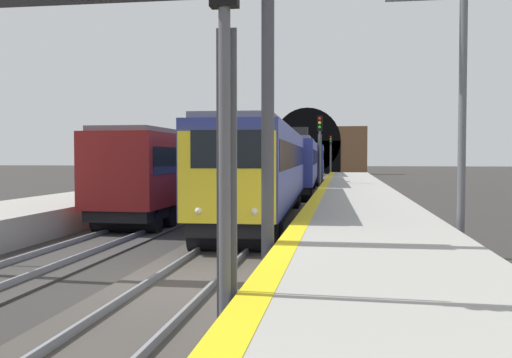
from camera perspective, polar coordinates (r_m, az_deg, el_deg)
name	(u,v)px	position (r m, az deg, el deg)	size (l,w,h in m)	color
ground_plane	(183,287)	(12.84, -7.24, -10.62)	(320.00, 320.00, 0.00)	#302D2B
platform_right	(378,270)	(12.29, 12.11, -8.86)	(112.00, 4.32, 1.00)	#9E9B93
platform_right_edge_strip	(287,244)	(12.24, 3.11, -6.47)	(112.00, 0.50, 0.01)	yellow
track_main_line	(183,285)	(12.83, -7.25, -10.44)	(160.00, 3.10, 0.21)	#423D38
track_adjacent_line	(0,279)	(14.62, -24.19, -9.05)	(160.00, 2.76, 0.21)	#383533
train_main_approaching	(296,163)	(43.07, 4.03, 1.61)	(55.33, 3.40, 5.04)	navy
train_adjacent_platform	(224,165)	(38.17, -3.20, 1.38)	(37.11, 3.03, 4.86)	maroon
railway_signal_near	(225,107)	(7.73, -3.13, 7.23)	(0.39, 0.38, 5.89)	#4C4C54
railway_signal_mid	(320,148)	(40.12, 6.37, 3.05)	(0.39, 0.38, 5.69)	#4C4C54
railway_signal_far	(331,152)	(78.39, 7.47, 2.65)	(0.39, 0.38, 5.70)	#38383D
overhead_signal_gantry	(92,43)	(13.77, -16.06, 12.86)	(0.70, 8.31, 7.23)	#3F3F47
tunnel_portal	(308,150)	(93.80, 5.17, 2.87)	(3.05, 19.06, 10.72)	brown
catenary_mast_far	(461,114)	(17.08, 19.76, 6.13)	(0.22, 2.25, 7.87)	#595B60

